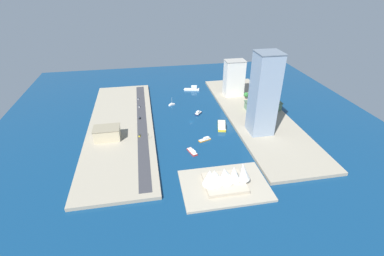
% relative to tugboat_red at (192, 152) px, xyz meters
% --- Properties ---
extents(ground_plane, '(440.00, 440.00, 0.00)m').
position_rel_tugboat_red_xyz_m(ground_plane, '(-9.96, -62.25, -1.23)').
color(ground_plane, navy).
extents(quay_west, '(70.00, 240.00, 3.19)m').
position_rel_tugboat_red_xyz_m(quay_west, '(-89.11, -62.25, 0.37)').
color(quay_west, '#9E937F').
rests_on(quay_west, ground_plane).
extents(quay_east, '(70.00, 240.00, 3.19)m').
position_rel_tugboat_red_xyz_m(quay_east, '(69.20, -62.25, 0.37)').
color(quay_east, '#9E937F').
rests_on(quay_east, ground_plane).
extents(peninsula_point, '(70.01, 48.47, 2.00)m').
position_rel_tugboat_red_xyz_m(peninsula_point, '(-17.11, 51.68, -0.23)').
color(peninsula_point, '#A89E89').
rests_on(peninsula_point, ground_plane).
extents(road_strip, '(10.50, 228.00, 0.15)m').
position_rel_tugboat_red_xyz_m(road_strip, '(46.02, -62.25, 2.04)').
color(road_strip, '#38383D').
rests_on(road_strip, quay_east).
extents(tugboat_red, '(8.67, 15.22, 3.33)m').
position_rel_tugboat_red_xyz_m(tugboat_red, '(0.00, 0.00, 0.00)').
color(tugboat_red, red).
rests_on(tugboat_red, ground_plane).
extents(ferry_white_commuter, '(23.74, 10.81, 6.95)m').
position_rel_tugboat_red_xyz_m(ferry_white_commuter, '(-29.13, -157.58, 1.11)').
color(ferry_white_commuter, silver).
rests_on(ferry_white_commuter, ground_plane).
extents(ferry_yellow_fast, '(13.99, 26.02, 6.72)m').
position_rel_tugboat_red_xyz_m(ferry_yellow_fast, '(-41.32, -42.75, 1.22)').
color(ferry_yellow_fast, yellow).
rests_on(ferry_yellow_fast, ground_plane).
extents(water_taxi_orange, '(13.90, 8.43, 2.99)m').
position_rel_tugboat_red_xyz_m(water_taxi_orange, '(-17.19, -19.88, -0.15)').
color(water_taxi_orange, orange).
rests_on(water_taxi_orange, ground_plane).
extents(sailboat_small_white, '(9.27, 7.14, 11.14)m').
position_rel_tugboat_red_xyz_m(sailboat_small_white, '(6.62, -111.67, -0.19)').
color(sailboat_small_white, white).
rests_on(sailboat_small_white, ground_plane).
extents(patrol_launch_navy, '(10.44, 11.21, 4.27)m').
position_rel_tugboat_red_xyz_m(patrol_launch_navy, '(-22.11, -79.97, 0.25)').
color(patrol_launch_navy, '#1E284C').
rests_on(patrol_launch_navy, ground_plane).
extents(office_block_beige, '(26.19, 17.74, 12.93)m').
position_rel_tugboat_red_xyz_m(office_block_beige, '(80.83, -35.56, 8.46)').
color(office_block_beige, '#C6B793').
rests_on(office_block_beige, quay_east).
extents(hotel_broad_white, '(26.35, 18.22, 48.12)m').
position_rel_tugboat_red_xyz_m(hotel_broad_white, '(-79.45, -123.32, 26.06)').
color(hotel_broad_white, silver).
rests_on(hotel_broad_white, quay_west).
extents(tower_tall_glass, '(24.34, 24.35, 84.21)m').
position_rel_tugboat_red_xyz_m(tower_tall_glass, '(-76.60, -22.60, 44.10)').
color(tower_tall_glass, '#8C9EB2').
rests_on(tower_tall_glass, quay_west).
extents(terminal_long_green, '(43.37, 18.45, 9.98)m').
position_rel_tugboat_red_xyz_m(terminal_long_green, '(-101.59, -72.44, 6.99)').
color(terminal_long_green, slate).
rests_on(terminal_long_green, quay_west).
extents(sedan_silver, '(1.84, 4.54, 1.56)m').
position_rel_tugboat_red_xyz_m(sedan_silver, '(49.34, -131.08, 2.89)').
color(sedan_silver, black).
rests_on(sedan_silver, road_strip).
extents(taxi_yellow_cab, '(1.95, 5.12, 1.60)m').
position_rel_tugboat_red_xyz_m(taxi_yellow_cab, '(49.26, -34.73, 2.89)').
color(taxi_yellow_cab, black).
rests_on(taxi_yellow_cab, road_strip).
extents(suv_black, '(1.92, 4.46, 1.66)m').
position_rel_tugboat_red_xyz_m(suv_black, '(48.25, -74.61, 2.92)').
color(suv_black, black).
rests_on(suv_black, road_strip).
extents(van_white, '(1.90, 4.45, 1.63)m').
position_rel_tugboat_red_xyz_m(van_white, '(48.41, -106.01, 2.90)').
color(van_white, black).
rests_on(van_white, road_strip).
extents(traffic_light_waterfront, '(0.36, 0.36, 6.50)m').
position_rel_tugboat_red_xyz_m(traffic_light_waterfront, '(39.79, -27.40, 6.31)').
color(traffic_light_waterfront, black).
rests_on(traffic_light_waterfront, quay_east).
extents(opera_landmark, '(40.52, 28.11, 20.04)m').
position_rel_tugboat_red_xyz_m(opera_landmark, '(-15.57, 51.68, 8.65)').
color(opera_landmark, '#BCAD93').
rests_on(opera_landmark, peninsula_point).
extents(park_tree_cluster, '(16.92, 21.19, 9.35)m').
position_rel_tugboat_red_xyz_m(park_tree_cluster, '(-95.54, -100.09, 7.82)').
color(park_tree_cluster, brown).
rests_on(park_tree_cluster, quay_west).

